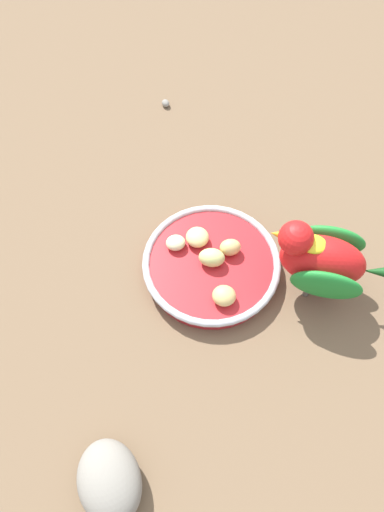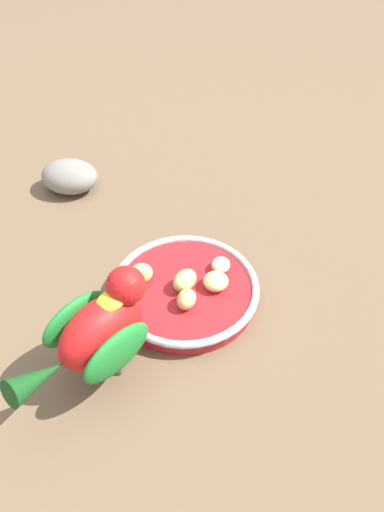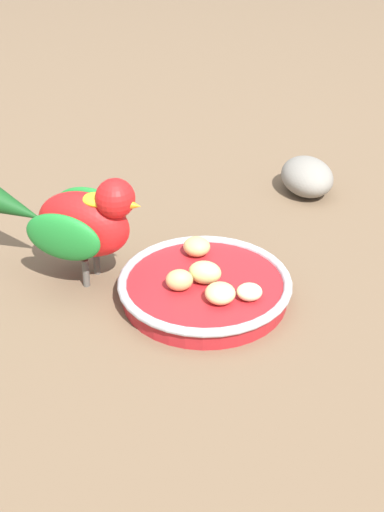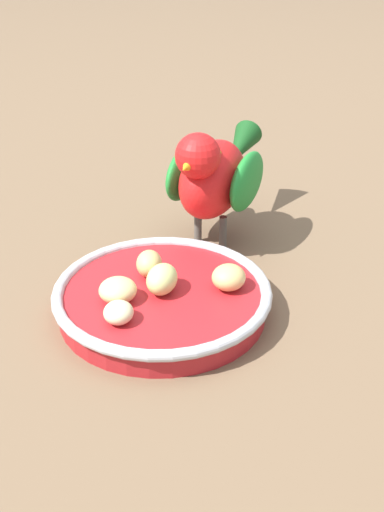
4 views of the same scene
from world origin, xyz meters
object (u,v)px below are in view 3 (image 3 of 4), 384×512
object	(u,v)px
apple_piece_0	(179,280)
apple_piece_1	(197,246)
apple_piece_3	(206,273)
feeding_bowl	(207,289)
apple_piece_4	(220,293)
rock_large	(307,177)
apple_piece_2	(249,292)
parrot	(80,220)

from	to	relation	value
apple_piece_0	apple_piece_1	xyz separation A→B (m)	(-0.08, 0.00, -0.00)
apple_piece_3	feeding_bowl	bearing A→B (deg)	31.51
apple_piece_4	apple_piece_0	bearing A→B (deg)	-104.45
apple_piece_4	rock_large	size ratio (longest dim) A/B	0.36
feeding_bowl	apple_piece_1	xyz separation A→B (m)	(-0.06, -0.03, 0.02)
apple_piece_0	rock_large	bearing A→B (deg)	160.73
apple_piece_1	apple_piece_3	world-z (taller)	apple_piece_3
feeding_bowl	rock_large	distance (m)	0.32
feeding_bowl	apple_piece_4	world-z (taller)	apple_piece_4
apple_piece_0	apple_piece_3	distance (m)	0.03
apple_piece_0	apple_piece_3	xyz separation A→B (m)	(-0.02, 0.03, 0.00)
apple_piece_2	apple_piece_3	size ratio (longest dim) A/B	0.76
feeding_bowl	apple_piece_2	xyz separation A→B (m)	(0.02, 0.05, 0.02)
parrot	rock_large	size ratio (longest dim) A/B	2.12
apple_piece_2	feeding_bowl	bearing A→B (deg)	-109.38
parrot	feeding_bowl	bearing A→B (deg)	1.55
apple_piece_2	rock_large	xyz separation A→B (m)	(-0.33, 0.03, -0.01)
feeding_bowl	parrot	distance (m)	0.17
rock_large	apple_piece_4	bearing A→B (deg)	-10.68
apple_piece_1	apple_piece_2	world-z (taller)	apple_piece_1
apple_piece_4	parrot	distance (m)	0.19
apple_piece_1	rock_large	distance (m)	0.27
feeding_bowl	apple_piece_4	size ratio (longest dim) A/B	5.90
apple_piece_3	rock_large	world-z (taller)	rock_large
feeding_bowl	apple_piece_3	world-z (taller)	apple_piece_3
parrot	apple_piece_4	bearing A→B (deg)	-7.52
apple_piece_0	apple_piece_2	distance (m)	0.08
parrot	apple_piece_1	bearing A→B (deg)	26.51
parrot	rock_large	distance (m)	0.39
apple_piece_0	rock_large	distance (m)	0.35
feeding_bowl	apple_piece_3	bearing A→B (deg)	-148.49
apple_piece_2	parrot	xyz separation A→B (m)	(-0.03, -0.21, 0.05)
apple_piece_1	rock_large	size ratio (longest dim) A/B	0.35
apple_piece_2	parrot	bearing A→B (deg)	-98.68
apple_piece_3	apple_piece_4	bearing A→B (deg)	34.16
feeding_bowl	parrot	world-z (taller)	parrot
apple_piece_3	rock_large	distance (m)	0.32
feeding_bowl	apple_piece_1	size ratio (longest dim) A/B	6.11
apple_piece_4	apple_piece_3	bearing A→B (deg)	-145.84
apple_piece_2	rock_large	bearing A→B (deg)	174.24
apple_piece_3	rock_large	size ratio (longest dim) A/B	0.40
feeding_bowl	apple_piece_3	distance (m)	0.02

